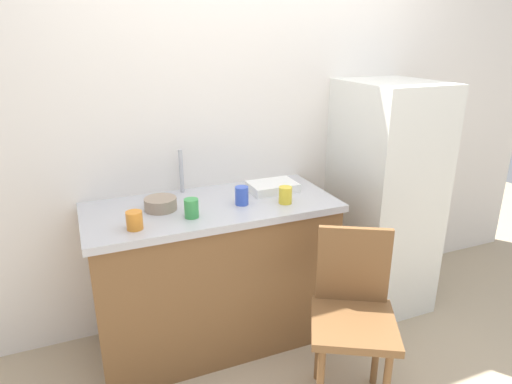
{
  "coord_description": "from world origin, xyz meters",
  "views": [
    {
      "loc": [
        -1.0,
        -1.59,
        1.78
      ],
      "look_at": [
        -0.08,
        0.6,
        0.93
      ],
      "focal_mm": 31.45,
      "sensor_mm": 36.0,
      "label": 1
    }
  ],
  "objects_px": {
    "cup_blue": "(242,196)",
    "cup_green": "(191,208)",
    "terracotta_bowl": "(161,204)",
    "dish_tray": "(272,187)",
    "chair": "(353,311)",
    "cup_orange": "(134,220)",
    "cup_yellow": "(285,195)",
    "refrigerator": "(383,198)"
  },
  "relations": [
    {
      "from": "cup_blue",
      "to": "cup_green",
      "type": "bearing_deg",
      "value": -166.64
    },
    {
      "from": "chair",
      "to": "cup_yellow",
      "type": "xyz_separation_m",
      "value": [
        -0.1,
        0.56,
        0.43
      ]
    },
    {
      "from": "chair",
      "to": "cup_orange",
      "type": "xyz_separation_m",
      "value": [
        -0.93,
        0.52,
        0.43
      ]
    },
    {
      "from": "terracotta_bowl",
      "to": "cup_green",
      "type": "relative_size",
      "value": 1.74
    },
    {
      "from": "refrigerator",
      "to": "cup_blue",
      "type": "distance_m",
      "value": 1.04
    },
    {
      "from": "cup_green",
      "to": "terracotta_bowl",
      "type": "bearing_deg",
      "value": 126.95
    },
    {
      "from": "chair",
      "to": "cup_orange",
      "type": "height_order",
      "value": "cup_orange"
    },
    {
      "from": "chair",
      "to": "cup_green",
      "type": "distance_m",
      "value": 0.95
    },
    {
      "from": "refrigerator",
      "to": "chair",
      "type": "distance_m",
      "value": 1.01
    },
    {
      "from": "terracotta_bowl",
      "to": "cup_green",
      "type": "height_order",
      "value": "cup_green"
    },
    {
      "from": "cup_green",
      "to": "cup_orange",
      "type": "bearing_deg",
      "value": -172.89
    },
    {
      "from": "terracotta_bowl",
      "to": "cup_orange",
      "type": "height_order",
      "value": "cup_orange"
    },
    {
      "from": "terracotta_bowl",
      "to": "cup_orange",
      "type": "xyz_separation_m",
      "value": [
        -0.17,
        -0.2,
        0.01
      ]
    },
    {
      "from": "chair",
      "to": "terracotta_bowl",
      "type": "relative_size",
      "value": 5.17
    },
    {
      "from": "dish_tray",
      "to": "terracotta_bowl",
      "type": "xyz_separation_m",
      "value": [
        -0.68,
        -0.05,
        0.01
      ]
    },
    {
      "from": "terracotta_bowl",
      "to": "cup_blue",
      "type": "xyz_separation_m",
      "value": [
        0.43,
        -0.1,
        0.02
      ]
    },
    {
      "from": "cup_orange",
      "to": "cup_yellow",
      "type": "bearing_deg",
      "value": 2.26
    },
    {
      "from": "refrigerator",
      "to": "dish_tray",
      "type": "distance_m",
      "value": 0.79
    },
    {
      "from": "dish_tray",
      "to": "cup_orange",
      "type": "xyz_separation_m",
      "value": [
        -0.85,
        -0.25,
        0.02
      ]
    },
    {
      "from": "cup_blue",
      "to": "cup_yellow",
      "type": "bearing_deg",
      "value": -18.27
    },
    {
      "from": "dish_tray",
      "to": "cup_yellow",
      "type": "xyz_separation_m",
      "value": [
        -0.02,
        -0.22,
        0.02
      ]
    },
    {
      "from": "cup_green",
      "to": "cup_orange",
      "type": "relative_size",
      "value": 1.1
    },
    {
      "from": "terracotta_bowl",
      "to": "cup_orange",
      "type": "relative_size",
      "value": 1.91
    },
    {
      "from": "cup_orange",
      "to": "chair",
      "type": "bearing_deg",
      "value": -29.4
    },
    {
      "from": "terracotta_bowl",
      "to": "cup_yellow",
      "type": "relative_size",
      "value": 1.81
    },
    {
      "from": "chair",
      "to": "cup_blue",
      "type": "distance_m",
      "value": 0.84
    },
    {
      "from": "refrigerator",
      "to": "cup_yellow",
      "type": "xyz_separation_m",
      "value": [
        -0.79,
        -0.14,
        0.18
      ]
    },
    {
      "from": "cup_yellow",
      "to": "dish_tray",
      "type": "bearing_deg",
      "value": 84.26
    },
    {
      "from": "dish_tray",
      "to": "cup_orange",
      "type": "height_order",
      "value": "cup_orange"
    },
    {
      "from": "dish_tray",
      "to": "cup_orange",
      "type": "bearing_deg",
      "value": -163.49
    },
    {
      "from": "dish_tray",
      "to": "cup_blue",
      "type": "bearing_deg",
      "value": -150.48
    },
    {
      "from": "dish_tray",
      "to": "cup_yellow",
      "type": "distance_m",
      "value": 0.22
    },
    {
      "from": "cup_yellow",
      "to": "cup_orange",
      "type": "bearing_deg",
      "value": -177.74
    },
    {
      "from": "terracotta_bowl",
      "to": "dish_tray",
      "type": "bearing_deg",
      "value": 3.99
    },
    {
      "from": "cup_yellow",
      "to": "terracotta_bowl",
      "type": "bearing_deg",
      "value": 165.46
    },
    {
      "from": "chair",
      "to": "cup_blue",
      "type": "bearing_deg",
      "value": 146.98
    },
    {
      "from": "terracotta_bowl",
      "to": "cup_yellow",
      "type": "xyz_separation_m",
      "value": [
        0.66,
        -0.17,
        0.01
      ]
    },
    {
      "from": "refrigerator",
      "to": "terracotta_bowl",
      "type": "xyz_separation_m",
      "value": [
        -1.45,
        0.03,
        0.16
      ]
    },
    {
      "from": "dish_tray",
      "to": "terracotta_bowl",
      "type": "height_order",
      "value": "terracotta_bowl"
    },
    {
      "from": "refrigerator",
      "to": "cup_yellow",
      "type": "distance_m",
      "value": 0.83
    },
    {
      "from": "cup_green",
      "to": "cup_blue",
      "type": "distance_m",
      "value": 0.31
    },
    {
      "from": "cup_green",
      "to": "cup_blue",
      "type": "xyz_separation_m",
      "value": [
        0.3,
        0.07,
        0.0
      ]
    }
  ]
}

